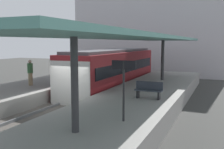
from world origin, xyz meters
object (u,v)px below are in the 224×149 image
at_px(platform_bench, 149,89).
at_px(platform_sign, 124,77).
at_px(passenger_near_bench, 30,72).
at_px(commuter_train, 113,69).

distance_m(platform_bench, platform_sign, 4.30).
bearing_deg(platform_sign, passenger_near_bench, 149.52).
relative_size(commuter_train, platform_sign, 5.85).
bearing_deg(platform_bench, commuter_train, 126.41).
distance_m(commuter_train, platform_bench, 7.77).
relative_size(platform_bench, passenger_near_bench, 0.83).
bearing_deg(platform_bench, platform_sign, -87.24).
height_order(commuter_train, platform_sign, commuter_train).
xyz_separation_m(commuter_train, platform_sign, (4.81, -10.38, 0.90)).
xyz_separation_m(platform_sign, passenger_near_bench, (-8.58, 5.05, -0.74)).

